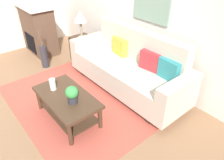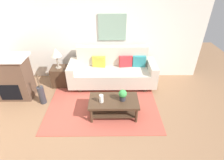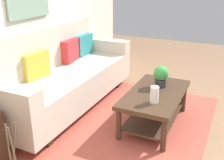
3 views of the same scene
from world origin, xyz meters
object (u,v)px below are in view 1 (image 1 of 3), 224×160
couch (128,68)px  coffee_table (67,102)px  table_lamp (80,18)px  fireplace (39,29)px  throw_pillow_teal (169,70)px  side_table (83,49)px  framed_painting (152,0)px  throw_pillow_mustard (120,46)px  tabletop_vase (53,84)px  floor_vase (44,57)px  potted_plant_tabletop (72,94)px  throw_pillow_crimson (150,61)px

couch → coffee_table: (0.02, -1.28, -0.12)m
table_lamp → fireplace: 1.25m
throw_pillow_teal → side_table: bearing=-176.5°
side_table → framed_painting: 2.01m
throw_pillow_mustard → tabletop_vase: size_ratio=1.96×
table_lamp → fireplace: (-1.05, -0.55, -0.41)m
couch → floor_vase: bearing=-154.6°
potted_plant_tabletop → side_table: bearing=143.4°
throw_pillow_teal → tabletop_vase: 1.79m
potted_plant_tabletop → table_lamp: table_lamp is taller
couch → throw_pillow_mustard: (-0.38, 0.12, 0.25)m
coffee_table → potted_plant_tabletop: bearing=-0.1°
throw_pillow_mustard → throw_pillow_teal: (1.14, 0.00, 0.00)m
coffee_table → potted_plant_tabletop: (0.19, -0.00, 0.26)m
throw_pillow_crimson → tabletop_vase: 1.61m
couch → coffee_table: couch is taller
tabletop_vase → side_table: 1.84m
side_table → throw_pillow_teal: bearing=3.5°
couch → fireplace: size_ratio=2.06×
couch → throw_pillow_crimson: (0.38, 0.12, 0.25)m
potted_plant_tabletop → throw_pillow_crimson: bearing=83.2°
side_table → framed_painting: framed_painting is taller
couch → potted_plant_tabletop: couch is taller
throw_pillow_crimson → potted_plant_tabletop: bearing=-96.8°
throw_pillow_mustard → side_table: throw_pillow_mustard is taller
couch → table_lamp: (-1.50, -0.01, 0.56)m
throw_pillow_teal → tabletop_vase: bearing=-124.5°
coffee_table → fireplace: (-2.56, 0.72, 0.27)m
tabletop_vase → framed_painting: framed_painting is taller
table_lamp → tabletop_vase: bearing=-47.0°
throw_pillow_crimson → coffee_table: throw_pillow_crimson is taller
fireplace → potted_plant_tabletop: bearing=-14.7°
potted_plant_tabletop → tabletop_vase: bearing=-172.0°
table_lamp → fireplace: fireplace is taller
throw_pillow_teal → potted_plant_tabletop: bearing=-111.2°
potted_plant_tabletop → fireplace: size_ratio=0.23×
tabletop_vase → framed_painting: bearing=82.1°
throw_pillow_mustard → throw_pillow_crimson: size_ratio=1.00×
couch → fireplace: fireplace is taller
throw_pillow_mustard → table_lamp: (-1.12, -0.14, 0.31)m
throw_pillow_crimson → floor_vase: (-2.14, -0.96, -0.44)m
throw_pillow_mustard → throw_pillow_crimson: 0.76m
framed_painting → couch: bearing=-90.0°
coffee_table → potted_plant_tabletop: 0.32m
framed_painting → floor_vase: bearing=-143.5°
throw_pillow_teal → framed_painting: size_ratio=0.47×
tabletop_vase → potted_plant_tabletop: bearing=8.0°
throw_pillow_crimson → tabletop_vase: bearing=-113.2°
tabletop_vase → table_lamp: size_ratio=0.32×
couch → table_lamp: table_lamp is taller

